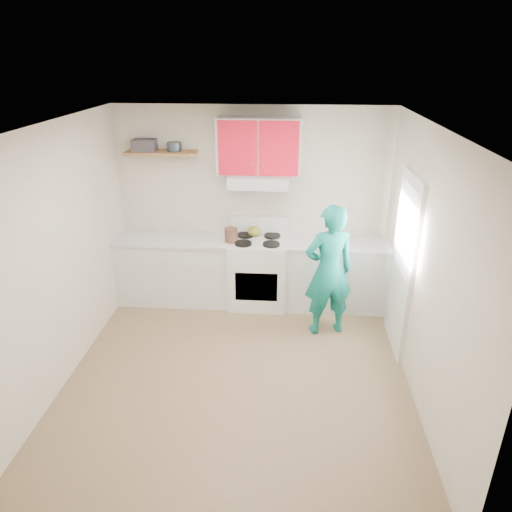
# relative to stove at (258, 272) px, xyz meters

# --- Properties ---
(floor) EXTENTS (3.80, 3.80, 0.00)m
(floor) POSITION_rel_stove_xyz_m (-0.10, -1.57, -0.46)
(floor) COLOR brown
(floor) RESTS_ON ground
(ceiling) EXTENTS (3.60, 3.80, 0.04)m
(ceiling) POSITION_rel_stove_xyz_m (-0.10, -1.57, 2.14)
(ceiling) COLOR white
(ceiling) RESTS_ON floor
(back_wall) EXTENTS (3.60, 0.04, 2.60)m
(back_wall) POSITION_rel_stove_xyz_m (-0.10, 0.32, 0.84)
(back_wall) COLOR beige
(back_wall) RESTS_ON floor
(front_wall) EXTENTS (3.60, 0.04, 2.60)m
(front_wall) POSITION_rel_stove_xyz_m (-0.10, -3.47, 0.84)
(front_wall) COLOR beige
(front_wall) RESTS_ON floor
(left_wall) EXTENTS (0.04, 3.80, 2.60)m
(left_wall) POSITION_rel_stove_xyz_m (-1.90, -1.57, 0.84)
(left_wall) COLOR beige
(left_wall) RESTS_ON floor
(right_wall) EXTENTS (0.04, 3.80, 2.60)m
(right_wall) POSITION_rel_stove_xyz_m (1.70, -1.57, 0.84)
(right_wall) COLOR beige
(right_wall) RESTS_ON floor
(door) EXTENTS (0.05, 0.85, 2.05)m
(door) POSITION_rel_stove_xyz_m (1.68, -0.88, 0.56)
(door) COLOR white
(door) RESTS_ON floor
(door_glass) EXTENTS (0.01, 0.55, 0.95)m
(door_glass) POSITION_rel_stove_xyz_m (1.65, -0.88, 0.99)
(door_glass) COLOR white
(door_glass) RESTS_ON door
(counter_left) EXTENTS (1.52, 0.60, 0.90)m
(counter_left) POSITION_rel_stove_xyz_m (-1.14, 0.02, -0.01)
(counter_left) COLOR silver
(counter_left) RESTS_ON floor
(counter_right) EXTENTS (1.32, 0.60, 0.90)m
(counter_right) POSITION_rel_stove_xyz_m (1.04, 0.02, -0.01)
(counter_right) COLOR silver
(counter_right) RESTS_ON floor
(stove) EXTENTS (0.76, 0.65, 0.92)m
(stove) POSITION_rel_stove_xyz_m (0.00, 0.00, 0.00)
(stove) COLOR white
(stove) RESTS_ON floor
(range_hood) EXTENTS (0.76, 0.44, 0.15)m
(range_hood) POSITION_rel_stove_xyz_m (0.00, 0.10, 1.24)
(range_hood) COLOR silver
(range_hood) RESTS_ON back_wall
(upper_cabinets) EXTENTS (1.02, 0.33, 0.70)m
(upper_cabinets) POSITION_rel_stove_xyz_m (0.00, 0.16, 1.66)
(upper_cabinets) COLOR red
(upper_cabinets) RESTS_ON back_wall
(shelf) EXTENTS (0.90, 0.30, 0.04)m
(shelf) POSITION_rel_stove_xyz_m (-1.25, 0.18, 1.56)
(shelf) COLOR brown
(shelf) RESTS_ON back_wall
(books) EXTENTS (0.29, 0.21, 0.15)m
(books) POSITION_rel_stove_xyz_m (-1.45, 0.15, 1.65)
(books) COLOR #373037
(books) RESTS_ON shelf
(tin) EXTENTS (0.20, 0.20, 0.11)m
(tin) POSITION_rel_stove_xyz_m (-1.08, 0.19, 1.63)
(tin) COLOR #333D4C
(tin) RESTS_ON shelf
(kettle) EXTENTS (0.23, 0.23, 0.15)m
(kettle) POSITION_rel_stove_xyz_m (-0.07, 0.15, 0.53)
(kettle) COLOR olive
(kettle) RESTS_ON stove
(crock) EXTENTS (0.21, 0.21, 0.20)m
(crock) POSITION_rel_stove_xyz_m (-0.35, -0.06, 0.54)
(crock) COLOR #4C2D21
(crock) RESTS_ON counter_left
(cutting_board) EXTENTS (0.38, 0.31, 0.02)m
(cutting_board) POSITION_rel_stove_xyz_m (0.73, 0.03, 0.45)
(cutting_board) COLOR olive
(cutting_board) RESTS_ON counter_right
(silicone_mat) EXTENTS (0.34, 0.31, 0.01)m
(silicone_mat) POSITION_rel_stove_xyz_m (1.50, 0.02, 0.44)
(silicone_mat) COLOR red
(silicone_mat) RESTS_ON counter_right
(person) EXTENTS (0.68, 0.54, 1.64)m
(person) POSITION_rel_stove_xyz_m (0.88, -0.66, 0.36)
(person) COLOR #0E7F72
(person) RESTS_ON floor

